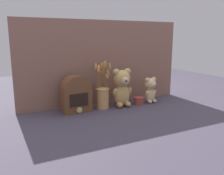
{
  "coord_description": "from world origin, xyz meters",
  "views": [
    {
      "loc": [
        -0.78,
        -1.56,
        0.53
      ],
      "look_at": [
        0.0,
        0.02,
        0.16
      ],
      "focal_mm": 38.0,
      "sensor_mm": 36.0,
      "label": 1
    }
  ],
  "objects_px": {
    "decorative_tin_tall": "(139,101)",
    "flower_vase": "(103,94)",
    "teddy_bear_medium": "(150,89)",
    "vintage_radio": "(76,95)",
    "teddy_bear_large": "(122,87)"
  },
  "relations": [
    {
      "from": "teddy_bear_medium",
      "to": "decorative_tin_tall",
      "type": "xyz_separation_m",
      "value": [
        -0.11,
        -0.0,
        -0.08
      ]
    },
    {
      "from": "vintage_radio",
      "to": "decorative_tin_tall",
      "type": "height_order",
      "value": "vintage_radio"
    },
    {
      "from": "teddy_bear_medium",
      "to": "vintage_radio",
      "type": "xyz_separation_m",
      "value": [
        -0.63,
        0.03,
        0.02
      ]
    },
    {
      "from": "teddy_bear_large",
      "to": "teddy_bear_medium",
      "type": "relative_size",
      "value": 1.4
    },
    {
      "from": "flower_vase",
      "to": "decorative_tin_tall",
      "type": "distance_m",
      "value": 0.32
    },
    {
      "from": "decorative_tin_tall",
      "to": "teddy_bear_medium",
      "type": "bearing_deg",
      "value": 0.2
    },
    {
      "from": "flower_vase",
      "to": "decorative_tin_tall",
      "type": "bearing_deg",
      "value": -4.78
    },
    {
      "from": "decorative_tin_tall",
      "to": "flower_vase",
      "type": "bearing_deg",
      "value": 175.22
    },
    {
      "from": "teddy_bear_medium",
      "to": "flower_vase",
      "type": "relative_size",
      "value": 0.59
    },
    {
      "from": "flower_vase",
      "to": "teddy_bear_large",
      "type": "bearing_deg",
      "value": -4.77
    },
    {
      "from": "vintage_radio",
      "to": "flower_vase",
      "type": "bearing_deg",
      "value": -2.31
    },
    {
      "from": "teddy_bear_large",
      "to": "decorative_tin_tall",
      "type": "height_order",
      "value": "teddy_bear_large"
    },
    {
      "from": "decorative_tin_tall",
      "to": "vintage_radio",
      "type": "bearing_deg",
      "value": 176.22
    },
    {
      "from": "flower_vase",
      "to": "vintage_radio",
      "type": "xyz_separation_m",
      "value": [
        -0.21,
        0.01,
        0.02
      ]
    },
    {
      "from": "flower_vase",
      "to": "teddy_bear_medium",
      "type": "bearing_deg",
      "value": -3.45
    }
  ]
}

